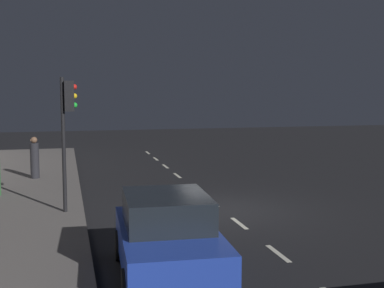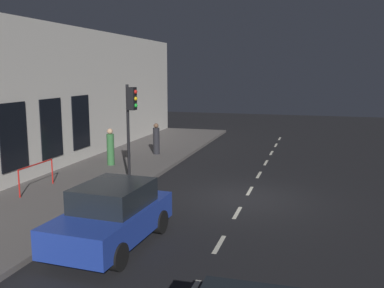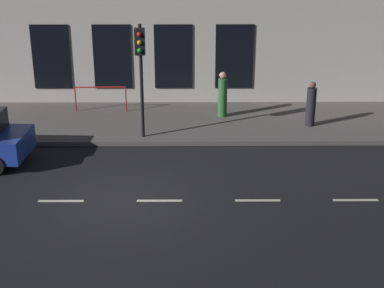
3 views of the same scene
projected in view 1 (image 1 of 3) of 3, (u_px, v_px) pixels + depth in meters
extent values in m
plane|color=black|center=(221.00, 210.00, 15.34)|extent=(60.00, 60.00, 0.00)
cube|color=beige|center=(148.00, 153.00, 28.85)|extent=(0.12, 1.20, 0.01)
cube|color=beige|center=(156.00, 159.00, 26.34)|extent=(0.12, 1.20, 0.01)
cube|color=beige|center=(165.00, 166.00, 23.83)|extent=(0.12, 1.20, 0.01)
cube|color=beige|center=(177.00, 175.00, 21.33)|extent=(0.12, 1.20, 0.01)
cube|color=beige|center=(192.00, 187.00, 18.82)|extent=(0.12, 1.20, 0.01)
cube|color=beige|center=(212.00, 202.00, 16.31)|extent=(0.12, 1.20, 0.01)
cube|color=beige|center=(239.00, 223.00, 13.80)|extent=(0.12, 1.20, 0.01)
cube|color=beige|center=(278.00, 253.00, 11.29)|extent=(0.12, 1.20, 0.01)
cylinder|color=black|center=(64.00, 145.00, 14.29)|extent=(0.11, 0.11, 3.76)
cube|color=black|center=(69.00, 96.00, 14.18)|extent=(0.26, 0.32, 0.84)
sphere|color=red|center=(74.00, 87.00, 14.19)|extent=(0.15, 0.15, 0.15)
sphere|color=gold|center=(74.00, 96.00, 14.22)|extent=(0.15, 0.15, 0.15)
sphere|color=green|center=(75.00, 105.00, 14.24)|extent=(0.15, 0.15, 0.15)
cube|color=#1E389E|center=(168.00, 245.00, 9.81)|extent=(1.98, 3.91, 0.70)
cube|color=black|center=(166.00, 210.00, 9.89)|extent=(1.67, 2.07, 0.60)
cylinder|color=black|center=(226.00, 281.00, 8.84)|extent=(0.25, 0.65, 0.64)
cylinder|color=black|center=(128.00, 288.00, 8.53)|extent=(0.25, 0.65, 0.64)
cylinder|color=black|center=(198.00, 241.00, 11.16)|extent=(0.25, 0.65, 0.64)
cylinder|color=black|center=(121.00, 245.00, 10.84)|extent=(0.25, 0.65, 0.64)
cylinder|color=#232328|center=(35.00, 161.00, 19.78)|extent=(0.40, 0.40, 1.36)
sphere|color=brown|center=(34.00, 140.00, 19.69)|extent=(0.24, 0.24, 0.24)
cube|color=brown|center=(31.00, 140.00, 19.64)|extent=(0.06, 0.08, 0.07)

